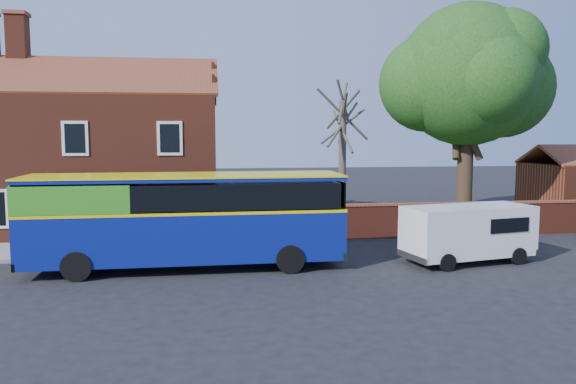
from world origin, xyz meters
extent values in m
plane|color=black|center=(0.00, 0.00, 0.00)|extent=(120.00, 120.00, 0.00)
cube|color=gray|center=(-7.00, 5.75, 0.06)|extent=(18.00, 3.50, 0.12)
cube|color=slate|center=(-7.00, 4.00, 0.07)|extent=(18.00, 0.15, 0.14)
cube|color=#426B28|center=(13.00, 13.00, 0.02)|extent=(26.00, 12.00, 0.04)
cube|color=maroon|center=(-7.00, 11.50, 3.25)|extent=(12.00, 8.00, 6.50)
cube|color=brown|center=(-7.00, 9.50, 7.50)|extent=(12.30, 4.08, 2.16)
cube|color=brown|center=(-7.00, 13.50, 7.50)|extent=(12.30, 4.08, 2.16)
cube|color=maroon|center=(-10.40, 11.50, 9.40)|extent=(0.90, 0.90, 2.20)
cube|color=black|center=(-7.00, 7.47, 4.60)|extent=(1.10, 0.06, 1.50)
cube|color=#4C0F19|center=(-7.00, 7.45, 1.10)|extent=(0.95, 0.04, 2.10)
cube|color=silver|center=(-7.00, 7.47, 1.15)|extent=(1.20, 0.06, 2.30)
cube|color=#2A0B31|center=(-7.00, 7.44, 2.80)|extent=(2.00, 0.06, 0.60)
cube|color=maroon|center=(13.00, 7.00, 0.75)|extent=(22.00, 0.30, 1.50)
cube|color=brown|center=(13.00, 7.00, 1.55)|extent=(22.00, 0.38, 0.10)
cube|color=navy|center=(-2.11, 2.30, 1.26)|extent=(11.07, 2.91, 1.75)
cube|color=yellow|center=(-2.11, 2.30, 2.14)|extent=(11.09, 2.93, 0.10)
cube|color=black|center=(-2.11, 2.30, 2.67)|extent=(10.63, 2.92, 0.88)
cube|color=#399721|center=(-5.75, 2.25, 2.67)|extent=(3.79, 2.85, 0.94)
cube|color=navy|center=(-2.11, 2.30, 3.26)|extent=(11.07, 2.91, 0.14)
cube|color=yellow|center=(-2.11, 2.30, 3.34)|extent=(11.11, 2.95, 0.06)
cylinder|color=black|center=(-5.63, 0.95, 0.50)|extent=(1.00, 0.29, 0.99)
cylinder|color=black|center=(-5.66, 3.55, 0.50)|extent=(1.00, 0.29, 0.99)
cylinder|color=black|center=(1.43, 1.05, 0.50)|extent=(1.00, 0.29, 0.99)
cylinder|color=black|center=(1.40, 3.64, 0.50)|extent=(1.00, 0.29, 0.99)
cube|color=white|center=(8.25, 1.76, 1.21)|extent=(5.12, 2.87, 1.83)
cube|color=black|center=(10.38, 2.20, 1.50)|extent=(0.41, 1.62, 0.72)
cube|color=black|center=(10.57, 2.24, 0.39)|extent=(0.49, 1.91, 0.23)
cylinder|color=black|center=(6.92, 0.56, 0.32)|extent=(0.67, 0.34, 0.64)
cylinder|color=black|center=(6.55, 2.33, 0.32)|extent=(0.67, 0.34, 0.64)
cylinder|color=black|center=(9.95, 1.19, 0.32)|extent=(0.67, 0.34, 0.64)
cylinder|color=black|center=(9.58, 2.96, 0.32)|extent=(0.67, 0.34, 0.64)
cylinder|color=black|center=(12.63, 11.41, 2.44)|extent=(0.85, 0.85, 4.88)
sphere|color=#3B6A21|center=(12.63, 11.41, 7.96)|extent=(7.64, 7.64, 7.64)
sphere|color=#3B6A21|center=(14.86, 11.83, 7.32)|extent=(5.52, 5.52, 5.52)
sphere|color=#3B6A21|center=(10.62, 12.04, 7.53)|extent=(5.30, 5.30, 5.30)
cylinder|color=#4C4238|center=(5.24, 9.39, 3.21)|extent=(0.37, 0.37, 6.42)
cylinder|color=#4C4238|center=(5.24, 9.39, 5.50)|extent=(0.38, 3.13, 2.52)
cylinder|color=#4C4238|center=(5.24, 9.39, 5.27)|extent=(1.63, 2.31, 2.31)
cylinder|color=#4C4238|center=(5.24, 9.39, 5.73)|extent=(2.63, 1.20, 2.56)
camera|label=1|loc=(-1.24, -17.77, 4.83)|focal=35.00mm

